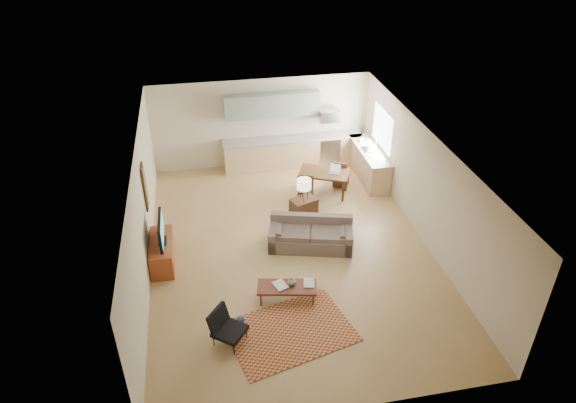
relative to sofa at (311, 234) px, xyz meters
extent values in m
plane|color=#9D7C4B|center=(-0.49, 0.00, -0.36)|extent=(9.00, 9.00, 0.00)
plane|color=white|center=(-0.49, 0.00, 2.34)|extent=(9.00, 9.00, 0.00)
plane|color=#C2B69C|center=(-0.49, 4.50, 0.99)|extent=(6.50, 0.00, 6.50)
plane|color=#C2B69C|center=(-0.49, -4.50, 0.99)|extent=(6.50, 0.00, 6.50)
plane|color=#C2B69C|center=(-3.74, 0.00, 0.99)|extent=(0.00, 9.00, 9.00)
plane|color=#C2B69C|center=(2.76, 0.00, 0.99)|extent=(0.00, 9.00, 9.00)
cube|color=#A5A8AD|center=(1.51, 4.18, 0.09)|extent=(0.62, 0.62, 0.90)
cube|color=#A5A8AD|center=(1.51, 4.20, 1.19)|extent=(0.62, 0.40, 0.35)
cube|color=gray|center=(-0.19, 4.33, 1.59)|extent=(2.80, 0.34, 0.70)
cube|color=white|center=(2.74, 3.00, 1.19)|extent=(0.02, 1.40, 1.05)
cube|color=maroon|center=(-1.01, -2.62, -0.35)|extent=(2.67, 2.15, 0.02)
imported|color=maroon|center=(-1.15, -1.72, 0.03)|extent=(0.45, 0.48, 0.03)
imported|color=navy|center=(-0.54, -1.69, 0.02)|extent=(0.36, 0.41, 0.02)
imported|color=black|center=(-0.79, -1.69, 0.10)|extent=(0.23, 0.23, 0.18)
imported|color=#F7DFC2|center=(2.34, 3.54, 0.66)|extent=(0.09, 0.09, 0.19)
camera|label=1|loc=(-2.40, -9.63, 7.11)|focal=32.00mm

